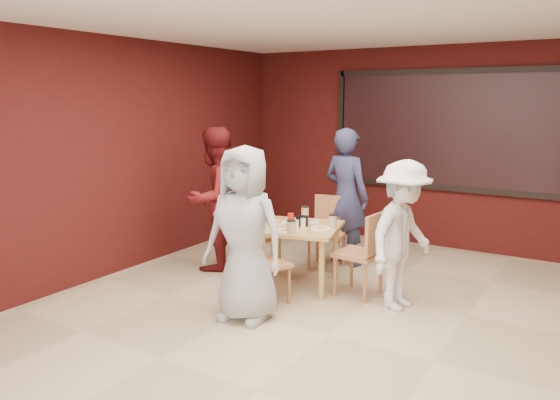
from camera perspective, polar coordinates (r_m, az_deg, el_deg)
The scene contains 11 objects.
floor at distance 5.05m, azimuth 5.02°, elevation -13.86°, with size 7.00×7.00×0.00m, color #CCB88E.
window_blinds at distance 7.85m, azimuth 16.74°, elevation 6.97°, with size 3.00×0.02×1.50m, color black.
dining_table at distance 6.07m, azimuth 1.95°, elevation -3.45°, with size 1.06×1.06×0.84m.
chair_front at distance 5.58m, azimuth -1.95°, elevation -6.31°, with size 0.52×0.52×0.83m.
chair_back at distance 6.81m, azimuth 5.11°, elevation -2.89°, with size 0.50×0.50×0.89m.
chair_left at distance 6.53m, azimuth -3.47°, elevation -3.38°, with size 0.47×0.47×0.91m.
chair_right at distance 5.84m, azimuth 8.91°, elevation -5.11°, with size 0.48×0.48×0.92m.
diner_front at distance 5.13m, azimuth -3.73°, elevation -3.58°, with size 0.81×0.53×1.67m, color #AFAFAF.
diner_back at distance 6.90m, azimuth 6.92°, elevation 0.33°, with size 0.63×0.41×1.73m, color #2E3153.
diner_left at distance 6.72m, azimuth -6.83°, elevation 0.13°, with size 0.85×0.66×1.75m, color maroon.
diner_right at distance 5.54m, azimuth 12.69°, elevation -3.64°, with size 0.97×0.56×1.50m, color white.
Camera 1 is at (2.04, -4.12, 2.09)m, focal length 35.00 mm.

